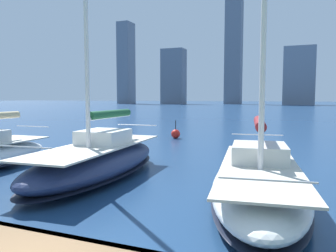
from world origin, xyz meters
TOP-DOWN VIEW (x-y plane):
  - city_skyline at (-4.89, -155.81)m, footprint 174.69×19.89m
  - sailboat_maroon at (-2.70, -6.66)m, footprint 3.86×8.80m
  - sailboat_forest at (3.51, -7.37)m, footprint 3.33×8.68m
  - channel_buoy at (5.02, -20.17)m, footprint 0.70×0.70m

SIDE VIEW (x-z plane):
  - channel_buoy at x=5.02m, z-range -0.34..1.06m
  - sailboat_maroon at x=-2.70m, z-range -5.38..6.72m
  - sailboat_forest at x=3.51m, z-range -5.83..7.32m
  - city_skyline at x=-4.89m, z-range -6.59..45.20m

